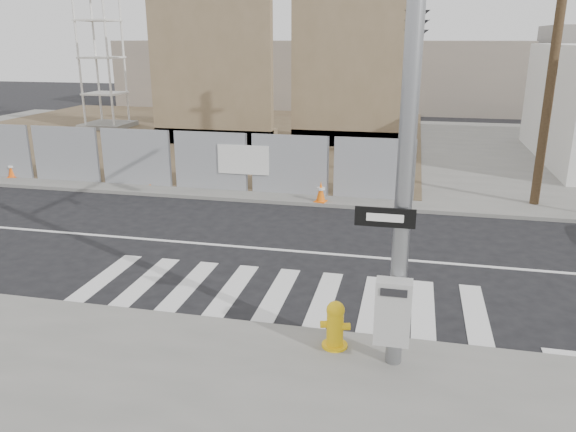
% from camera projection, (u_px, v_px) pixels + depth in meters
% --- Properties ---
extents(ground, '(100.00, 100.00, 0.00)m').
position_uv_depth(ground, '(301.00, 252.00, 14.19)').
color(ground, black).
rests_on(ground, ground).
extents(sidewalk_far, '(50.00, 20.00, 0.12)m').
position_uv_depth(sidewalk_far, '(358.00, 148.00, 27.19)').
color(sidewalk_far, slate).
rests_on(sidewalk_far, ground).
extents(signal_pole, '(0.96, 5.87, 7.00)m').
position_uv_depth(signal_pole, '(414.00, 60.00, 10.32)').
color(signal_pole, gray).
rests_on(signal_pole, sidewalk_near).
extents(chain_link_fence, '(24.60, 0.04, 2.00)m').
position_uv_depth(chain_link_fence, '(61.00, 154.00, 20.58)').
color(chain_link_fence, gray).
rests_on(chain_link_fence, sidewalk_far).
extents(concrete_wall_left, '(6.00, 1.30, 8.00)m').
position_uv_depth(concrete_wall_left, '(212.00, 77.00, 26.79)').
color(concrete_wall_left, brown).
rests_on(concrete_wall_left, sidewalk_far).
extents(concrete_wall_right, '(5.50, 1.30, 8.00)m').
position_uv_depth(concrete_wall_right, '(350.00, 78.00, 26.37)').
color(concrete_wall_right, brown).
rests_on(concrete_wall_right, sidewalk_far).
extents(utility_pole_right, '(1.60, 0.28, 10.00)m').
position_uv_depth(utility_pole_right, '(557.00, 37.00, 16.38)').
color(utility_pole_right, '#463620').
rests_on(utility_pole_right, sidewalk_far).
extents(fire_hydrant, '(0.54, 0.54, 0.84)m').
position_uv_depth(fire_hydrant, '(335.00, 325.00, 9.48)').
color(fire_hydrant, yellow).
rests_on(fire_hydrant, sidewalk_near).
extents(traffic_cone_b, '(0.42, 0.42, 0.63)m').
position_uv_depth(traffic_cone_b, '(12.00, 169.00, 21.27)').
color(traffic_cone_b, '#F9590D').
rests_on(traffic_cone_b, sidewalk_far).
extents(traffic_cone_c, '(0.50, 0.50, 0.76)m').
position_uv_depth(traffic_cone_c, '(150.00, 174.00, 20.26)').
color(traffic_cone_c, orange).
rests_on(traffic_cone_c, sidewalk_far).
extents(traffic_cone_d, '(0.42, 0.42, 0.67)m').
position_uv_depth(traffic_cone_d, '(321.00, 192.00, 18.02)').
color(traffic_cone_d, orange).
rests_on(traffic_cone_d, sidewalk_far).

